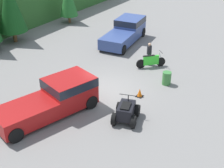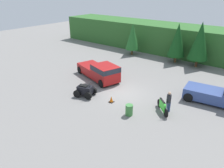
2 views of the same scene
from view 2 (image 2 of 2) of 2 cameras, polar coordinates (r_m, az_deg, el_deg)
ground_plane at (r=20.70m, az=2.85°, el=-2.26°), size 80.00×80.00×0.00m
hillside_backdrop at (r=33.70m, az=19.36°, el=10.51°), size 44.00×6.00×4.05m
tree_left at (r=32.06m, az=5.39°, el=12.20°), size 1.96×1.96×4.46m
tree_mid_left at (r=29.44m, az=16.72°, el=10.96°), size 2.24×2.24×5.08m
tree_mid_right at (r=28.56m, az=21.99°, el=10.39°), size 2.43×2.43×5.52m
pickup_truck_red at (r=23.27m, az=-3.07°, el=3.43°), size 6.12×3.72×1.86m
dirt_bike at (r=17.86m, az=13.09°, el=-5.73°), size 1.69×1.63×1.17m
quad_atv at (r=20.03m, az=-7.03°, el=-1.70°), size 2.10×1.76×1.32m
rider_person at (r=17.80m, az=14.58°, el=-4.31°), size 0.51×0.51×1.74m
traffic_cone at (r=18.92m, az=-0.17°, el=-4.06°), size 0.42×0.42×0.55m
steel_barrel at (r=17.08m, az=4.50°, el=-6.77°), size 0.58×0.58×0.88m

